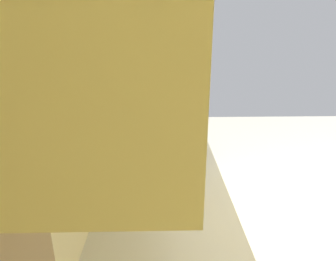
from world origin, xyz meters
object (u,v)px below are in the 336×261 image
kettle (173,110)px  microwave (160,132)px  bowl (183,196)px  oven_range (163,123)px

kettle → microwave: bearing=172.3°
microwave → kettle: size_ratio=2.27×
microwave → bowl: 0.56m
microwave → kettle: (0.79, -0.11, -0.08)m
oven_range → bowl: oven_range is taller
oven_range → microwave: 2.05m
oven_range → microwave: bearing=179.1°
microwave → bowl: bearing=-168.7°
oven_range → bowl: bearing=-178.2°
microwave → bowl: microwave is taller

